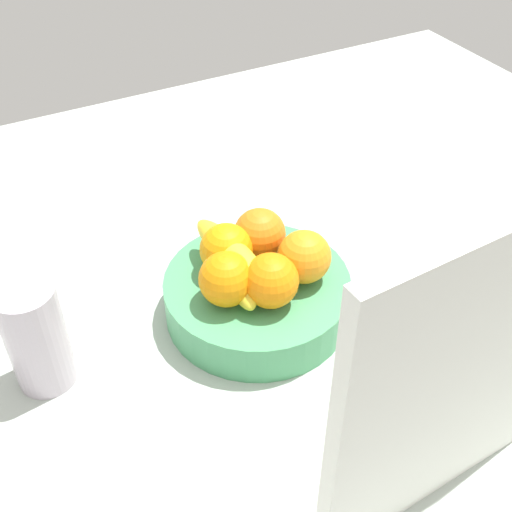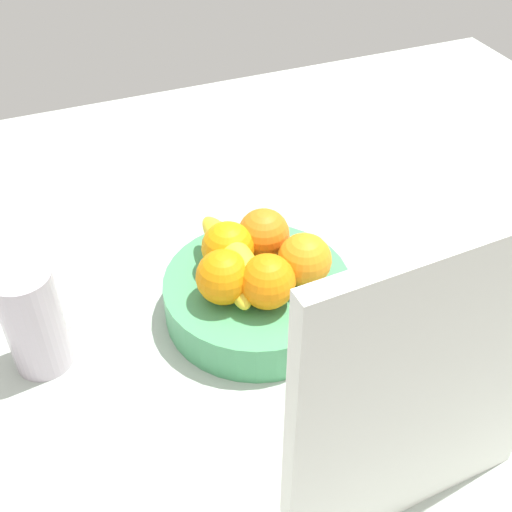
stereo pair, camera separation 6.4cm
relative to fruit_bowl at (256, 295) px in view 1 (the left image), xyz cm
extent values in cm
cube|color=#AFB9B0|center=(2.62, 0.32, -4.45)|extent=(180.00, 140.00, 3.00)
cylinder|color=#479863|center=(0.00, 0.00, 0.00)|extent=(25.11, 25.11, 5.90)
sphere|color=orange|center=(-5.72, 2.61, 6.51)|extent=(7.12, 7.12, 7.12)
sphere|color=orange|center=(-2.85, -4.35, 6.51)|extent=(7.12, 7.12, 7.12)
sphere|color=orange|center=(2.42, -3.44, 6.51)|extent=(7.12, 7.12, 7.12)
sphere|color=orange|center=(5.11, 1.77, 6.51)|extent=(7.12, 7.12, 7.12)
sphere|color=orange|center=(0.33, 4.61, 6.51)|extent=(7.12, 7.12, 7.12)
ellipsoid|color=yellow|center=(2.62, -1.76, 4.95)|extent=(6.71, 17.42, 4.00)
ellipsoid|color=yellow|center=(2.28, -1.38, 7.15)|extent=(5.95, 17.35, 4.00)
cube|color=white|center=(-3.39, 32.24, 15.05)|extent=(28.06, 3.47, 36.00)
cylinder|color=#BEB0BF|center=(28.44, -1.73, 4.45)|extent=(7.28, 7.28, 14.80)
cylinder|color=white|center=(26.23, -8.43, -2.42)|extent=(6.72, 6.72, 1.06)
camera|label=1|loc=(29.58, 56.23, 61.17)|focal=45.34mm
camera|label=2|loc=(23.75, 58.93, 61.17)|focal=45.34mm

